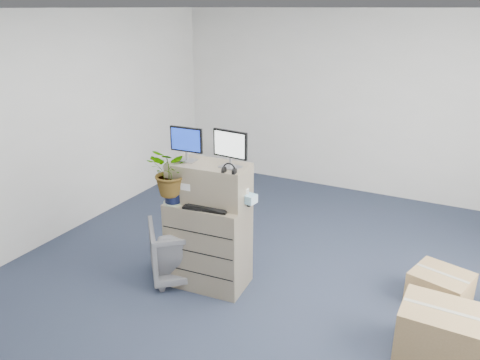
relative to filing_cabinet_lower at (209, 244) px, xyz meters
name	(u,v)px	position (x,y,z in m)	size (l,w,h in m)	color
ground	(265,302)	(0.69, -0.06, -0.47)	(7.00, 7.00, 0.00)	#22293D
wall_back	(360,105)	(0.69, 3.45, 0.93)	(6.00, 0.02, 2.80)	silver
filing_cabinet_lower	(209,244)	(0.00, 0.00, 0.00)	(0.81, 0.49, 0.94)	gray
filing_cabinet_upper	(209,183)	(0.00, 0.04, 0.67)	(0.81, 0.40, 0.40)	gray
monitor_left	(186,142)	(-0.25, 0.02, 1.07)	(0.36, 0.14, 0.35)	#99999E
monitor_right	(230,147)	(0.25, 0.04, 1.08)	(0.38, 0.16, 0.37)	#99999E
headphones	(229,169)	(0.31, -0.10, 0.91)	(0.13, 0.13, 0.01)	black
keyboard	(207,207)	(0.07, -0.13, 0.48)	(0.46, 0.19, 0.02)	black
mouse	(234,210)	(0.34, -0.06, 0.49)	(0.09, 0.06, 0.03)	silver
water_bottle	(213,191)	(0.04, 0.03, 0.60)	(0.07, 0.07, 0.26)	#989CA1
phone_dock	(204,197)	(-0.07, 0.05, 0.51)	(0.05, 0.05, 0.11)	silver
external_drive	(246,201)	(0.36, 0.16, 0.50)	(0.17, 0.12, 0.05)	black
tissue_box	(245,197)	(0.38, 0.09, 0.56)	(0.23, 0.12, 0.09)	#3992C4
potted_plant	(172,178)	(-0.31, -0.17, 0.74)	(0.59, 0.62, 0.47)	#96A988
office_chair	(182,247)	(-0.34, 0.01, -0.12)	(0.68, 0.63, 0.70)	slate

